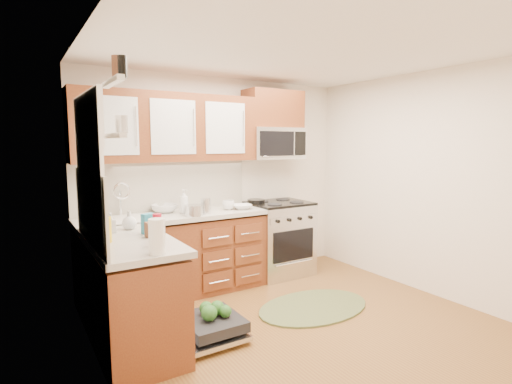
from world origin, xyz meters
TOP-DOWN VIEW (x-y plane):
  - floor at (0.00, 0.00)m, footprint 3.50×3.50m
  - ceiling at (0.00, 0.00)m, footprint 3.50×3.50m
  - wall_back at (0.00, 1.75)m, footprint 3.50×0.04m
  - wall_left at (-1.75, 0.00)m, footprint 0.04×3.50m
  - wall_right at (1.75, 0.00)m, footprint 0.04×3.50m
  - base_cabinet_back at (-0.73, 1.45)m, footprint 2.05×0.60m
  - base_cabinet_left at (-1.45, 0.52)m, footprint 0.60×1.25m
  - countertop_back at (-0.72, 1.44)m, footprint 2.07×0.64m
  - countertop_left at (-1.44, 0.53)m, footprint 0.64×1.27m
  - backsplash_back at (-0.73, 1.74)m, footprint 2.05×0.02m
  - backsplash_left at (-1.74, 0.52)m, footprint 0.02×1.25m
  - upper_cabinets at (-0.73, 1.57)m, footprint 2.05×0.35m
  - cabinet_over_mw at (0.68, 1.57)m, footprint 0.76×0.35m
  - range at (0.68, 1.43)m, footprint 0.76×0.64m
  - microwave at (0.68, 1.55)m, footprint 0.76×0.38m
  - sink at (-1.25, 1.42)m, footprint 0.62×0.50m
  - dishwasher at (-0.86, 0.30)m, footprint 0.70×0.60m
  - window at (-1.74, 0.50)m, footprint 0.03×1.05m
  - window_blind at (-1.71, 0.50)m, footprint 0.02×0.96m
  - shelf_upper at (-1.72, -0.35)m, footprint 0.04×0.40m
  - shelf_lower at (-1.72, -0.35)m, footprint 0.04×0.40m
  - rug at (0.36, 0.33)m, footprint 1.45×1.17m
  - skillet at (0.40, 1.54)m, footprint 0.23×0.23m
  - stock_pot at (-0.59, 1.22)m, footprint 0.22×0.22m
  - cutting_board at (0.18, 1.55)m, footprint 0.25×0.17m
  - canister at (-0.42, 1.27)m, footprint 0.12×0.12m
  - paper_towel_roll at (-1.39, -0.02)m, footprint 0.15×0.15m
  - mustard_bottle at (-1.62, 0.51)m, footprint 0.08×0.08m
  - red_bottle at (-1.32, 0.19)m, footprint 0.08×0.08m
  - wooden_box at (-1.25, 0.51)m, footprint 0.13×0.10m
  - blue_carton at (-1.25, 0.65)m, footprint 0.12×0.09m
  - bowl_a at (0.07, 1.33)m, footprint 0.28×0.28m
  - bowl_b at (-0.78, 1.59)m, footprint 0.33×0.33m
  - cup at (-0.08, 1.38)m, footprint 0.18×0.18m
  - soap_bottle_a at (-0.62, 1.41)m, footprint 0.14×0.14m
  - soap_bottle_b at (-1.52, 0.85)m, footprint 0.09×0.09m
  - soap_bottle_c at (-1.35, 0.91)m, footprint 0.16×0.16m

SIDE VIEW (x-z plane):
  - floor at x=0.00m, z-range 0.00..0.00m
  - rug at x=0.36m, z-range 0.00..0.02m
  - dishwasher at x=-0.86m, z-range 0.00..0.20m
  - base_cabinet_back at x=-0.73m, z-range 0.00..0.85m
  - base_cabinet_left at x=-1.45m, z-range 0.00..0.85m
  - range at x=0.68m, z-range 0.00..0.95m
  - sink at x=-1.25m, z-range 0.67..0.93m
  - countertop_back at x=-0.72m, z-range 0.88..0.93m
  - countertop_left at x=-1.44m, z-range 0.88..0.93m
  - cutting_board at x=0.18m, z-range 0.93..0.94m
  - bowl_a at x=0.07m, z-range 0.93..0.98m
  - bowl_b at x=-0.78m, z-range 0.93..1.02m
  - skillet at x=0.40m, z-range 0.95..0.99m
  - cup at x=-0.08m, z-range 0.93..1.03m
  - stock_pot at x=-0.59m, z-range 0.93..1.04m
  - wooden_box at x=-1.25m, z-range 0.93..1.05m
  - soap_bottle_c at x=-1.35m, z-range 0.93..1.09m
  - blue_carton at x=-1.25m, z-range 0.93..1.10m
  - canister at x=-0.42m, z-range 0.93..1.10m
  - soap_bottle_b at x=-1.52m, z-range 0.93..1.10m
  - mustard_bottle at x=-1.62m, z-range 0.93..1.13m
  - red_bottle at x=-1.32m, z-range 0.93..1.17m
  - paper_towel_roll at x=-1.39m, z-range 0.93..1.18m
  - soap_bottle_a at x=-0.62m, z-range 0.93..1.19m
  - backsplash_back at x=-0.73m, z-range 0.93..1.49m
  - backsplash_left at x=-1.74m, z-range 0.93..1.49m
  - wall_back at x=0.00m, z-range 0.00..2.50m
  - wall_left at x=-1.75m, z-range 0.00..2.50m
  - wall_right at x=1.75m, z-range 0.00..2.50m
  - window at x=-1.74m, z-range 1.02..2.08m
  - microwave at x=0.68m, z-range 1.50..1.90m
  - shelf_lower at x=-1.72m, z-range 1.74..1.76m
  - upper_cabinets at x=-0.73m, z-range 1.50..2.25m
  - window_blind at x=-1.71m, z-range 1.68..2.08m
  - shelf_upper at x=-1.72m, z-range 2.03..2.06m
  - cabinet_over_mw at x=0.68m, z-range 1.90..2.37m
  - ceiling at x=0.00m, z-range 2.50..2.50m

